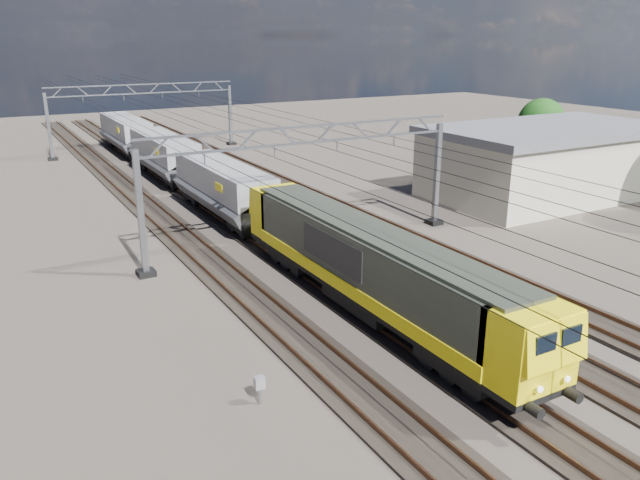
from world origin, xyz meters
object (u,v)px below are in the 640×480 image
locomotive (369,264)px  hopper_wagon_third (126,132)px  hopper_wagon_mid (164,153)px  tree_far (545,124)px  trackside_cabinet (259,384)px  hopper_wagon_lead (223,186)px  catenary_gantry_mid (307,182)px  industrial_shed (547,161)px  catenary_gantry_far (145,115)px

locomotive → hopper_wagon_third: (-0.00, 46.10, -0.09)m
hopper_wagon_mid → tree_far: (32.32, -12.64, 1.84)m
trackside_cabinet → hopper_wagon_lead: bearing=74.7°
catenary_gantry_mid → locomotive: size_ratio=0.94×
industrial_shed → locomotive: bearing=-154.5°
hopper_wagon_third → industrial_shed: bearing=-55.3°
hopper_wagon_mid → trackside_cabinet: bearing=-101.3°
catenary_gantry_mid → industrial_shed: bearing=5.2°
catenary_gantry_mid → catenary_gantry_far: bearing=90.0°
hopper_wagon_lead → trackside_cabinet: (-7.20, -21.97, -1.46)m
catenary_gantry_far → locomotive: bearing=-92.5°
hopper_wagon_lead → locomotive: bearing=-90.0°
catenary_gantry_far → hopper_wagon_mid: 13.82m
tree_far → industrial_shed: bearing=-136.9°
catenary_gantry_mid → tree_far: (30.32, 9.79, 0.17)m
hopper_wagon_mid → industrial_shed: (24.00, -20.43, 0.49)m
hopper_wagon_lead → tree_far: (32.32, 1.56, 1.84)m
industrial_shed → hopper_wagon_lead: bearing=165.5°
catenary_gantry_far → tree_far: size_ratio=3.10×
locomotive → industrial_shed: 26.60m
catenary_gantry_mid → hopper_wagon_third: bearing=93.1°
hopper_wagon_lead → hopper_wagon_mid: 14.20m
hopper_wagon_mid → tree_far: bearing=-21.4°
catenary_gantry_far → trackside_cabinet: 50.69m
locomotive → hopper_wagon_lead: size_ratio=1.62×
hopper_wagon_mid → locomotive: bearing=-90.0°
catenary_gantry_far → hopper_wagon_lead: bearing=-94.1°
catenary_gantry_mid → hopper_wagon_third: 36.72m
catenary_gantry_mid → catenary_gantry_far: same height
hopper_wagon_mid → trackside_cabinet: size_ratio=12.60×
locomotive → tree_far: size_ratio=3.29×
hopper_wagon_lead → catenary_gantry_mid: bearing=-76.3°
tree_far → catenary_gantry_far: bearing=139.2°
locomotive → trackside_cabinet: 8.52m
industrial_shed → tree_far: 11.47m
hopper_wagon_lead → trackside_cabinet: 23.17m
hopper_wagon_third → hopper_wagon_mid: bearing=-90.0°
catenary_gantry_mid → locomotive: (-2.00, -9.47, -1.58)m
hopper_wagon_lead → hopper_wagon_mid: same height
hopper_wagon_mid → tree_far: tree_far is taller
catenary_gantry_mid → hopper_wagon_mid: size_ratio=1.53×
industrial_shed → catenary_gantry_mid: bearing=-174.8°
catenary_gantry_mid → tree_far: bearing=17.9°
catenary_gantry_mid → hopper_wagon_mid: catenary_gantry_mid is taller
catenary_gantry_far → locomotive: catenary_gantry_far is taller
hopper_wagon_lead → hopper_wagon_mid: size_ratio=1.00×
hopper_wagon_third → trackside_cabinet: size_ratio=12.60×
catenary_gantry_mid → trackside_cabinet: size_ratio=19.29×
hopper_wagon_lead → trackside_cabinet: size_ratio=12.60×
catenary_gantry_mid → locomotive: 9.80m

